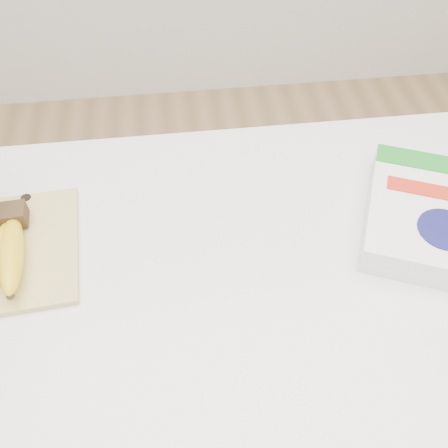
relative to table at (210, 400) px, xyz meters
name	(u,v)px	position (x,y,z in m)	size (l,w,h in m)	color
room	(194,116)	(0.00, 0.00, 0.86)	(4.00, 4.00, 4.00)	tan
table	(210,400)	(0.00, 0.00, 0.00)	(1.30, 0.87, 0.97)	silver
cutting_board	(23,249)	(-0.32, 0.13, 0.49)	(0.20, 0.27, 0.01)	tan
bananas	(4,251)	(-0.34, 0.10, 0.52)	(0.10, 0.21, 0.06)	#382816
cereal_box	(420,214)	(0.42, 0.11, 0.52)	(0.29, 0.34, 0.06)	white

